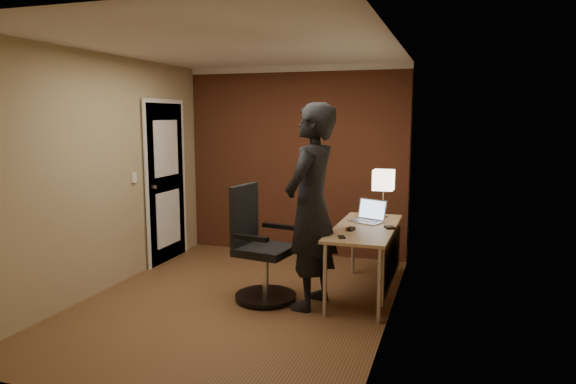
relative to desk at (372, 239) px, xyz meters
The scene contains 9 objects.
room 1.97m from the desk, 147.08° to the left, with size 4.00×4.00×4.00m.
desk is the anchor object (origin of this frame).
desk_lamp 0.75m from the desk, 86.21° to the left, with size 0.22×0.22×0.54m.
laptop 0.34m from the desk, 106.37° to the left, with size 0.40×0.37×0.23m.
mouse 0.33m from the desk, 128.12° to the right, with size 0.06×0.10×0.03m, color black.
phone 0.60m from the desk, 110.16° to the right, with size 0.06×0.12×0.01m, color black.
wallet 0.23m from the desk, ahead, with size 0.09×0.11×0.02m, color black.
office_chair 1.16m from the desk, 157.39° to the right, with size 0.62×0.68×1.14m.
person 0.79m from the desk, 138.99° to the right, with size 0.72×0.47×1.98m, color black.
Camera 1 is at (2.02, -4.58, 1.84)m, focal length 32.00 mm.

